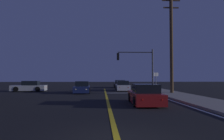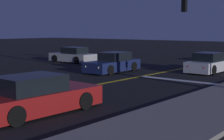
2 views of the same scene
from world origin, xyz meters
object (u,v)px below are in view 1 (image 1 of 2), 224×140
Objects in this scene: car_mid_block_silver at (29,87)px; traffic_signal_near_right at (139,63)px; car_lead_oncoming_white at (122,86)px; utility_pole_right at (171,43)px; street_sign_corner at (156,79)px; car_parked_curb_red at (145,95)px; car_side_waiting_navy at (82,88)px; car_following_oncoming_charcoal at (120,84)px.

traffic_signal_near_right is (13.93, -1.17, 3.04)m from car_mid_block_silver.
utility_pole_right is at bearing -52.63° from car_lead_oncoming_white.
street_sign_corner reaches higher than car_lead_oncoming_white.
car_lead_oncoming_white is at bearing 91.72° from car_parked_curb_red.
car_side_waiting_navy is 0.93× the size of car_following_oncoming_charcoal.
street_sign_corner is at bearing -106.55° from car_mid_block_silver.
car_mid_block_silver is 18.05m from car_parked_curb_red.
car_side_waiting_navy is 11.20m from utility_pole_right.
traffic_signal_near_right is at bearing -79.67° from car_following_oncoming_charcoal.
traffic_signal_near_right is 3.74m from street_sign_corner.
car_parked_curb_red is at bearing -139.74° from car_mid_block_silver.
street_sign_corner is (3.21, 9.38, 1.02)m from car_parked_curb_red.
car_parked_curb_red is (12.15, -13.35, 0.00)m from car_mid_block_silver.
street_sign_corner is at bearing -56.56° from car_lead_oncoming_white.
car_side_waiting_navy and car_following_oncoming_charcoal have the same top height.
car_parked_curb_red is 0.43× the size of utility_pole_right.
utility_pole_right is at bearing 165.13° from car_side_waiting_navy.
street_sign_corner is at bearing 170.82° from car_side_waiting_navy.
utility_pole_right is at bearing 62.04° from car_parked_curb_red.
street_sign_corner is at bearing 139.94° from utility_pole_right.
utility_pole_right reaches higher than car_mid_block_silver.
car_following_oncoming_charcoal is 13.15m from street_sign_corner.
traffic_signal_near_right is (6.95, 1.75, 3.04)m from car_side_waiting_navy.
car_parked_curb_red is at bearing -119.36° from utility_pole_right.
car_lead_oncoming_white is 9.28m from utility_pole_right.
street_sign_corner is (1.43, -2.80, -2.02)m from traffic_signal_near_right.
utility_pole_right is at bearing -40.06° from street_sign_corner.
car_mid_block_silver is 14.30m from traffic_signal_near_right.
car_mid_block_silver is (-12.07, -1.12, 0.00)m from car_lead_oncoming_white.
traffic_signal_near_right is (1.58, -9.96, 3.04)m from car_following_oncoming_charcoal.
car_lead_oncoming_white is 4.24m from traffic_signal_near_right.
traffic_signal_near_right is 0.50× the size of utility_pole_right.
car_lead_oncoming_white is at bearing -86.72° from car_mid_block_silver.
car_side_waiting_navy is 0.81× the size of traffic_signal_near_right.
utility_pole_right reaches higher than car_parked_curb_red.
car_following_oncoming_charcoal is at bearing -56.62° from car_mid_block_silver.
car_parked_curb_red is 10.64m from utility_pole_right.
car_lead_oncoming_white is at bearing 122.86° from street_sign_corner.
car_side_waiting_navy is at bearing -114.80° from car_mid_block_silver.
traffic_signal_near_right is 5.25m from utility_pole_right.
car_following_oncoming_charcoal is at bearing 107.55° from utility_pole_right.
car_mid_block_silver is at bearing -174.10° from car_lead_oncoming_white.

